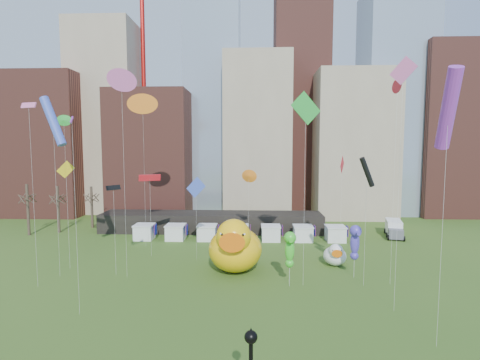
{
  "coord_description": "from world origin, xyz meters",
  "views": [
    {
      "loc": [
        3.3,
        -19.48,
        14.49
      ],
      "look_at": [
        2.24,
        8.21,
        12.0
      ],
      "focal_mm": 27.0,
      "sensor_mm": 36.0,
      "label": 1
    }
  ],
  "objects_px": {
    "seahorse_green": "(290,246)",
    "seahorse_purple": "(355,239)",
    "box_truck": "(394,228)",
    "big_duck": "(235,246)",
    "small_duck": "(335,255)"
  },
  "relations": [
    {
      "from": "seahorse_green",
      "to": "seahorse_purple",
      "type": "bearing_deg",
      "value": 19.59
    },
    {
      "from": "box_truck",
      "to": "seahorse_green",
      "type": "bearing_deg",
      "value": -116.79
    },
    {
      "from": "seahorse_green",
      "to": "box_truck",
      "type": "xyz_separation_m",
      "value": [
        19.2,
        22.11,
        -2.93
      ]
    },
    {
      "from": "big_duck",
      "to": "seahorse_purple",
      "type": "xyz_separation_m",
      "value": [
        13.37,
        -1.5,
        1.35
      ]
    },
    {
      "from": "big_duck",
      "to": "box_truck",
      "type": "bearing_deg",
      "value": 37.05
    },
    {
      "from": "box_truck",
      "to": "big_duck",
      "type": "bearing_deg",
      "value": -130.31
    },
    {
      "from": "big_duck",
      "to": "seahorse_purple",
      "type": "relative_size",
      "value": 1.44
    },
    {
      "from": "seahorse_green",
      "to": "seahorse_purple",
      "type": "height_order",
      "value": "seahorse_purple"
    },
    {
      "from": "box_truck",
      "to": "small_duck",
      "type": "bearing_deg",
      "value": -116.27
    },
    {
      "from": "seahorse_purple",
      "to": "box_truck",
      "type": "bearing_deg",
      "value": 55.0
    },
    {
      "from": "seahorse_purple",
      "to": "box_truck",
      "type": "distance_m",
      "value": 22.91
    },
    {
      "from": "seahorse_green",
      "to": "box_truck",
      "type": "height_order",
      "value": "seahorse_green"
    },
    {
      "from": "big_duck",
      "to": "box_truck",
      "type": "relative_size",
      "value": 1.34
    },
    {
      "from": "big_duck",
      "to": "seahorse_green",
      "type": "xyz_separation_m",
      "value": [
        5.93,
        -4.18,
        1.23
      ]
    },
    {
      "from": "big_duck",
      "to": "small_duck",
      "type": "bearing_deg",
      "value": 14.28
    }
  ]
}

